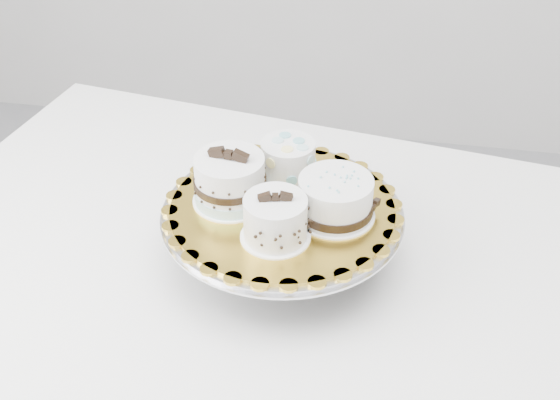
% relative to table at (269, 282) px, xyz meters
% --- Properties ---
extents(table, '(1.44, 1.07, 0.75)m').
position_rel_table_xyz_m(table, '(0.00, 0.00, 0.00)').
color(table, white).
rests_on(table, floor).
extents(cake_stand, '(0.39, 0.39, 0.11)m').
position_rel_table_xyz_m(cake_stand, '(0.03, -0.01, 0.14)').
color(cake_stand, gray).
rests_on(cake_stand, table).
extents(cake_board, '(0.46, 0.46, 0.01)m').
position_rel_table_xyz_m(cake_board, '(0.03, -0.01, 0.18)').
color(cake_board, gold).
rests_on(cake_board, cake_stand).
extents(cake_swirl, '(0.11, 0.11, 0.08)m').
position_rel_table_xyz_m(cake_swirl, '(0.03, -0.09, 0.21)').
color(cake_swirl, white).
rests_on(cake_swirl, cake_board).
extents(cake_banded, '(0.12, 0.12, 0.10)m').
position_rel_table_xyz_m(cake_banded, '(-0.06, -0.01, 0.22)').
color(cake_banded, white).
rests_on(cake_banded, cake_board).
extents(cake_dots, '(0.11, 0.11, 0.07)m').
position_rel_table_xyz_m(cake_dots, '(0.02, 0.07, 0.21)').
color(cake_dots, white).
rests_on(cake_dots, cake_board).
extents(cake_ribbon, '(0.15, 0.15, 0.07)m').
position_rel_table_xyz_m(cake_ribbon, '(0.11, -0.02, 0.21)').
color(cake_ribbon, white).
rests_on(cake_ribbon, cake_board).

